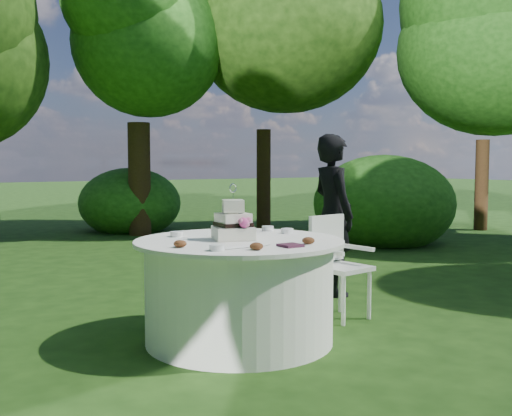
% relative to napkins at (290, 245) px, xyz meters
% --- Properties ---
extents(ground, '(80.00, 80.00, 0.00)m').
position_rel_napkins_xyz_m(ground, '(-0.09, 0.51, -0.78)').
color(ground, black).
rests_on(ground, ground).
extents(napkins, '(0.14, 0.14, 0.02)m').
position_rel_napkins_xyz_m(napkins, '(0.00, 0.00, 0.00)').
color(napkins, '#441D31').
rests_on(napkins, table).
extents(feather_plume, '(0.48, 0.07, 0.01)m').
position_rel_napkins_xyz_m(feather_plume, '(-0.31, 0.14, -0.00)').
color(feather_plume, white).
rests_on(feather_plume, table).
extents(guest, '(0.49, 0.66, 1.63)m').
position_rel_napkins_xyz_m(guest, '(1.56, 1.38, 0.04)').
color(guest, black).
rests_on(guest, ground).
extents(table, '(1.56, 1.56, 0.77)m').
position_rel_napkins_xyz_m(table, '(-0.09, 0.51, -0.39)').
color(table, white).
rests_on(table, ground).
extents(cake, '(0.36, 0.36, 0.42)m').
position_rel_napkins_xyz_m(cake, '(-0.13, 0.53, 0.10)').
color(cake, white).
rests_on(cake, table).
extents(chair, '(0.46, 0.45, 0.88)m').
position_rel_napkins_xyz_m(chair, '(0.98, 0.66, -0.26)').
color(chair, silver).
rests_on(chair, ground).
extents(votives, '(1.05, 0.93, 0.04)m').
position_rel_napkins_xyz_m(votives, '(-0.02, 0.64, 0.01)').
color(votives, white).
rests_on(votives, table).
extents(petal_cups, '(1.00, 1.02, 0.05)m').
position_rel_napkins_xyz_m(petal_cups, '(-0.12, 0.34, 0.02)').
color(petal_cups, '#562D16').
rests_on(petal_cups, table).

